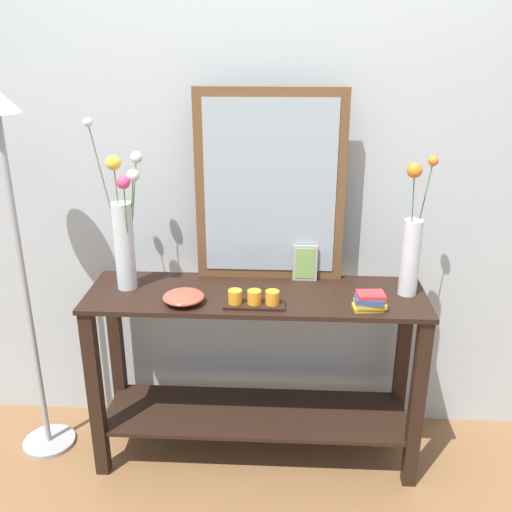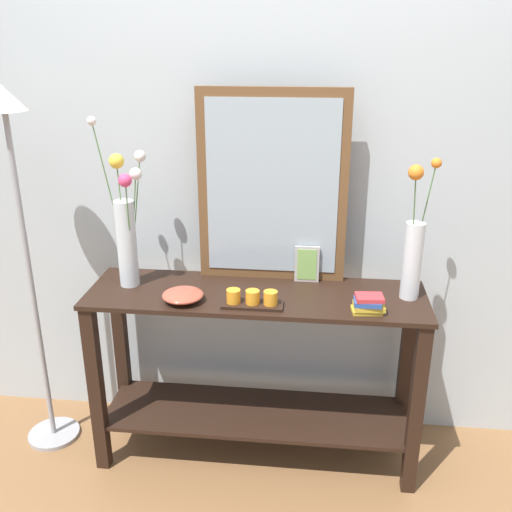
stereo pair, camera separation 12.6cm
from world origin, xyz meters
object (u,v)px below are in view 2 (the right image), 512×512
(book_stack, at_px, (368,304))
(vase_right, at_px, (413,250))
(candle_tray, at_px, (252,300))
(floor_lamp, at_px, (20,217))
(decorative_bowl, at_px, (183,295))
(picture_frame_small, at_px, (307,264))
(tall_vase_left, at_px, (126,228))
(console_table, at_px, (256,359))
(mirror_leaning, at_px, (272,188))

(book_stack, bearing_deg, vase_right, 41.18)
(candle_tray, bearing_deg, floor_lamp, 173.08)
(decorative_bowl, bearing_deg, picture_frame_small, 27.56)
(tall_vase_left, bearing_deg, vase_right, -0.27)
(console_table, distance_m, book_stack, 0.59)
(console_table, bearing_deg, decorative_bowl, -158.81)
(mirror_leaning, bearing_deg, picture_frame_small, -10.48)
(picture_frame_small, bearing_deg, console_table, -144.70)
(picture_frame_small, bearing_deg, candle_tray, -127.73)
(candle_tray, height_order, book_stack, book_stack)
(console_table, relative_size, picture_frame_small, 8.75)
(console_table, height_order, candle_tray, candle_tray)
(floor_lamp, bearing_deg, mirror_leaning, 9.77)
(console_table, distance_m, decorative_bowl, 0.46)
(candle_tray, xyz_separation_m, book_stack, (0.45, -0.01, 0.01))
(console_table, xyz_separation_m, vase_right, (0.63, 0.02, 0.53))
(decorative_bowl, bearing_deg, console_table, 21.19)
(tall_vase_left, xyz_separation_m, book_stack, (1.00, -0.16, -0.22))
(vase_right, bearing_deg, book_stack, -138.82)
(console_table, relative_size, decorative_bowl, 8.45)
(picture_frame_small, distance_m, floor_lamp, 1.22)
(console_table, height_order, mirror_leaning, mirror_leaning)
(mirror_leaning, relative_size, decorative_bowl, 4.88)
(picture_frame_small, bearing_deg, tall_vase_left, -171.28)
(vase_right, bearing_deg, mirror_leaning, 165.46)
(decorative_bowl, height_order, floor_lamp, floor_lamp)
(console_table, distance_m, tall_vase_left, 0.79)
(tall_vase_left, bearing_deg, picture_frame_small, 8.72)
(console_table, distance_m, vase_right, 0.82)
(console_table, bearing_deg, candle_tray, -91.18)
(picture_frame_small, bearing_deg, decorative_bowl, -152.44)
(candle_tray, distance_m, picture_frame_small, 0.34)
(mirror_leaning, height_order, decorative_bowl, mirror_leaning)
(mirror_leaning, xyz_separation_m, book_stack, (0.40, -0.30, -0.37))
(mirror_leaning, height_order, book_stack, mirror_leaning)
(console_table, xyz_separation_m, mirror_leaning, (0.05, 0.17, 0.73))
(mirror_leaning, bearing_deg, console_table, -105.86)
(book_stack, bearing_deg, candle_tray, 179.27)
(candle_tray, bearing_deg, book_stack, -0.73)
(picture_frame_small, height_order, decorative_bowl, picture_frame_small)
(decorative_bowl, bearing_deg, vase_right, 8.42)
(vase_right, bearing_deg, decorative_bowl, -171.58)
(console_table, xyz_separation_m, tall_vase_left, (-0.55, 0.03, 0.57))
(mirror_leaning, bearing_deg, floor_lamp, -170.23)
(mirror_leaning, xyz_separation_m, candle_tray, (-0.05, -0.30, -0.38))
(book_stack, relative_size, floor_lamp, 0.08)
(mirror_leaning, relative_size, vase_right, 1.43)
(tall_vase_left, height_order, vase_right, tall_vase_left)
(mirror_leaning, distance_m, tall_vase_left, 0.63)
(picture_frame_small, height_order, floor_lamp, floor_lamp)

